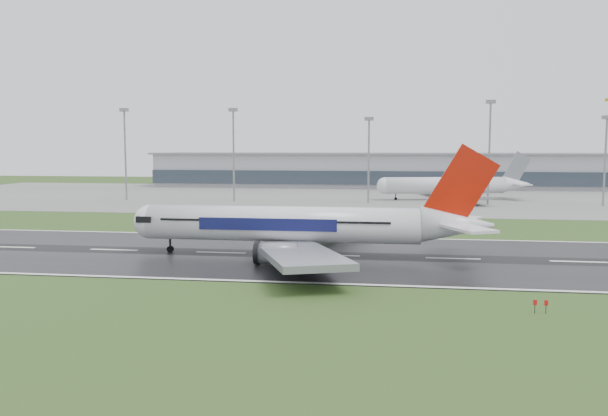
# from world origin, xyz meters

# --- Properties ---
(ground) EXTENTS (520.00, 520.00, 0.00)m
(ground) POSITION_xyz_m (0.00, 0.00, 0.00)
(ground) COLOR #274418
(ground) RESTS_ON ground
(runway) EXTENTS (400.00, 45.00, 0.10)m
(runway) POSITION_xyz_m (0.00, 0.00, 0.05)
(runway) COLOR black
(runway) RESTS_ON ground
(apron) EXTENTS (400.00, 130.00, 0.08)m
(apron) POSITION_xyz_m (0.00, 125.00, 0.04)
(apron) COLOR slate
(apron) RESTS_ON ground
(terminal) EXTENTS (240.00, 36.00, 15.00)m
(terminal) POSITION_xyz_m (0.00, 185.00, 7.50)
(terminal) COLOR gray
(terminal) RESTS_ON ground
(main_airliner) EXTENTS (61.84, 58.91, 18.23)m
(main_airliner) POSITION_xyz_m (-24.52, -0.78, 9.21)
(main_airliner) COLOR silver
(main_airliner) RESTS_ON runway
(parked_airliner) EXTENTS (65.48, 62.57, 16.30)m
(parked_airliner) POSITION_xyz_m (9.89, 116.85, 8.23)
(parked_airliner) COLOR silver
(parked_airliner) RESTS_ON apron
(floodmast_0) EXTENTS (0.64, 0.64, 30.75)m
(floodmast_0) POSITION_xyz_m (-102.82, 100.00, 15.37)
(floodmast_0) COLOR gray
(floodmast_0) RESTS_ON ground
(floodmast_1) EXTENTS (0.64, 0.64, 30.44)m
(floodmast_1) POSITION_xyz_m (-64.00, 100.00, 15.22)
(floodmast_1) COLOR gray
(floodmast_1) RESTS_ON ground
(floodmast_2) EXTENTS (0.64, 0.64, 27.13)m
(floodmast_2) POSITION_xyz_m (-18.32, 100.00, 13.57)
(floodmast_2) COLOR gray
(floodmast_2) RESTS_ON ground
(floodmast_3) EXTENTS (0.64, 0.64, 32.25)m
(floodmast_3) POSITION_xyz_m (20.05, 100.00, 16.12)
(floodmast_3) COLOR gray
(floodmast_3) RESTS_ON ground
(floodmast_4) EXTENTS (0.64, 0.64, 27.10)m
(floodmast_4) POSITION_xyz_m (55.11, 100.00, 13.55)
(floodmast_4) COLOR gray
(floodmast_4) RESTS_ON ground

